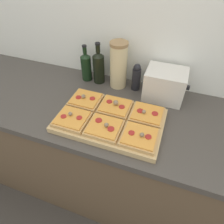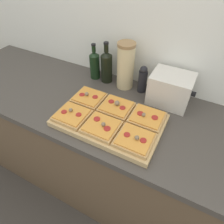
% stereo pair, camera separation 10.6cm
% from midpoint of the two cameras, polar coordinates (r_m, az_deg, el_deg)
% --- Properties ---
extents(wall_back, '(6.00, 0.06, 2.50)m').
position_cam_midpoint_polar(wall_back, '(1.26, 7.55, 21.29)').
color(wall_back, silver).
rests_on(wall_back, ground_plane).
extents(kitchen_counter, '(2.63, 0.67, 0.93)m').
position_cam_midpoint_polar(kitchen_counter, '(1.49, 1.32, -13.43)').
color(kitchen_counter, brown).
rests_on(kitchen_counter, ground_plane).
extents(cutting_board, '(0.56, 0.35, 0.03)m').
position_cam_midpoint_polar(cutting_board, '(1.06, -3.40, -2.57)').
color(cutting_board, tan).
rests_on(cutting_board, kitchen_counter).
extents(pizza_slice_back_left, '(0.17, 0.16, 0.05)m').
position_cam_midpoint_polar(pizza_slice_back_left, '(1.16, -10.10, 3.36)').
color(pizza_slice_back_left, tan).
rests_on(pizza_slice_back_left, cutting_board).
extents(pizza_slice_back_center, '(0.17, 0.16, 0.06)m').
position_cam_midpoint_polar(pizza_slice_back_center, '(1.10, -1.81, 1.43)').
color(pizza_slice_back_center, tan).
rests_on(pizza_slice_back_center, cutting_board).
extents(pizza_slice_back_right, '(0.17, 0.16, 0.05)m').
position_cam_midpoint_polar(pizza_slice_back_right, '(1.06, 7.22, -0.78)').
color(pizza_slice_back_right, tan).
rests_on(pizza_slice_back_right, cutting_board).
extents(pizza_slice_front_left, '(0.17, 0.16, 0.05)m').
position_cam_midpoint_polar(pizza_slice_front_left, '(1.06, -14.18, -2.04)').
color(pizza_slice_front_left, tan).
rests_on(pizza_slice_front_left, cutting_board).
extents(pizza_slice_front_center, '(0.17, 0.16, 0.05)m').
position_cam_midpoint_polar(pizza_slice_front_center, '(0.99, -5.28, -4.57)').
color(pizza_slice_front_center, tan).
rests_on(pizza_slice_front_center, cutting_board).
extents(pizza_slice_front_right, '(0.17, 0.16, 0.05)m').
position_cam_midpoint_polar(pizza_slice_front_right, '(0.95, 4.72, -7.28)').
color(pizza_slice_front_right, tan).
rests_on(pizza_slice_front_right, cutting_board).
extents(olive_oil_bottle, '(0.07, 0.07, 0.24)m').
position_cam_midpoint_polar(olive_oil_bottle, '(1.37, -9.65, 12.75)').
color(olive_oil_bottle, black).
rests_on(olive_oil_bottle, kitchen_counter).
extents(wine_bottle, '(0.07, 0.07, 0.27)m').
position_cam_midpoint_polar(wine_bottle, '(1.32, -6.15, 12.64)').
color(wine_bottle, black).
rests_on(wine_bottle, kitchen_counter).
extents(grain_jar_tall, '(0.11, 0.11, 0.29)m').
position_cam_midpoint_polar(grain_jar_tall, '(1.26, -0.59, 13.12)').
color(grain_jar_tall, beige).
rests_on(grain_jar_tall, kitchen_counter).
extents(pepper_mill, '(0.05, 0.05, 0.18)m').
position_cam_midpoint_polar(pepper_mill, '(1.26, 4.55, 9.76)').
color(pepper_mill, black).
rests_on(pepper_mill, kitchen_counter).
extents(toaster_oven, '(0.25, 0.18, 0.18)m').
position_cam_midpoint_polar(toaster_oven, '(1.21, 12.44, 7.56)').
color(toaster_oven, beige).
rests_on(toaster_oven, kitchen_counter).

